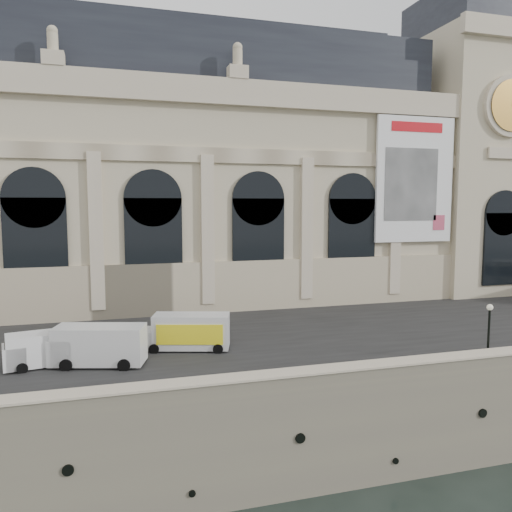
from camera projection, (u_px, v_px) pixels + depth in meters
The scene contains 10 objects.
ground at pixel (265, 506), 27.23m from camera, with size 260.00×260.00×0.00m, color black.
quay at pixel (180, 316), 60.38m from camera, with size 160.00×70.00×6.00m, color #78715C.
street at pixel (214, 334), 40.00m from camera, with size 160.00×24.00×0.06m, color #2D2D2D.
parapet at pixel (262, 385), 27.13m from camera, with size 160.00×1.40×1.21m.
museum at pixel (127, 173), 53.08m from camera, with size 69.00×18.70×29.10m.
clock_pavilion at pixel (464, 147), 60.91m from camera, with size 13.00×14.72×36.70m.
van_b at pixel (42, 349), 31.98m from camera, with size 5.27×2.83×2.22m.
van_c at pixel (94, 346), 32.11m from camera, with size 6.26×3.73×2.62m.
box_truck at pixel (186, 332), 35.68m from camera, with size 6.74×3.74×2.59m.
lamp_right at pixel (489, 334), 32.52m from camera, with size 0.40×0.40×3.95m.
Camera 1 is at (-7.60, -24.56, 16.35)m, focal length 35.00 mm.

